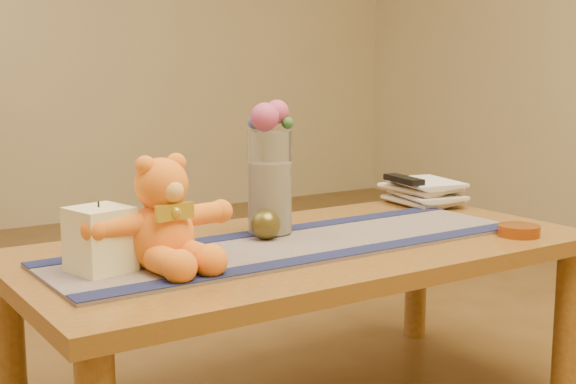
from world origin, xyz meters
TOP-DOWN VIEW (x-y plane):
  - coffee_table_top at (0.00, 0.00)m, footprint 1.40×0.70m
  - table_leg_fr at (0.64, -0.29)m, footprint 0.07×0.07m
  - table_leg_bl at (-0.64, 0.29)m, footprint 0.07×0.07m
  - table_leg_br at (0.64, 0.29)m, footprint 0.07×0.07m
  - persian_runner at (-0.04, -0.02)m, footprint 1.20×0.36m
  - runner_border_near at (-0.04, -0.16)m, footprint 1.20×0.07m
  - runner_border_far at (-0.04, 0.13)m, footprint 1.20×0.07m
  - teddy_bear at (-0.39, -0.04)m, footprint 0.36×0.31m
  - pillar_candle at (-0.52, -0.01)m, footprint 0.13×0.13m
  - candle_wick at (-0.52, -0.01)m, footprint 0.00×0.00m
  - glass_vase at (-0.03, 0.11)m, footprint 0.11×0.11m
  - potpourri_fill at (-0.03, 0.11)m, footprint 0.09×0.09m
  - rose_left at (-0.05, 0.10)m, footprint 0.07×0.07m
  - rose_right at (-0.01, 0.11)m, footprint 0.06×0.06m
  - blue_flower_back at (-0.02, 0.14)m, footprint 0.04×0.04m
  - blue_flower_side at (-0.06, 0.13)m, footprint 0.04×0.04m
  - leaf_sprig at (0.01, 0.09)m, footprint 0.03×0.03m
  - bronze_ball at (-0.08, 0.06)m, footprint 0.10×0.10m
  - book_bottom at (0.52, 0.24)m, footprint 0.19×0.24m
  - book_lower at (0.53, 0.23)m, footprint 0.21×0.26m
  - book_upper at (0.52, 0.24)m, footprint 0.18×0.23m
  - book_top at (0.53, 0.23)m, footprint 0.21×0.25m
  - tv_remote at (0.52, 0.23)m, footprint 0.07×0.16m
  - amber_dish at (0.49, -0.24)m, footprint 0.13×0.13m

SIDE VIEW (x-z plane):
  - table_leg_fr at x=0.64m, z-range 0.00..0.41m
  - table_leg_bl at x=-0.64m, z-range 0.00..0.41m
  - table_leg_br at x=0.64m, z-range 0.00..0.41m
  - coffee_table_top at x=0.00m, z-range 0.41..0.45m
  - persian_runner at x=-0.04m, z-range 0.45..0.46m
  - runner_border_near at x=-0.04m, z-range 0.46..0.46m
  - runner_border_far at x=-0.04m, z-range 0.46..0.46m
  - book_bottom at x=0.52m, z-range 0.45..0.47m
  - amber_dish at x=0.49m, z-range 0.45..0.48m
  - book_lower at x=0.53m, z-range 0.47..0.49m
  - bronze_ball at x=-0.08m, z-range 0.46..0.53m
  - book_upper at x=0.52m, z-range 0.49..0.51m
  - book_top at x=0.53m, z-range 0.51..0.53m
  - pillar_candle at x=-0.52m, z-range 0.46..0.59m
  - tv_remote at x=0.52m, z-range 0.53..0.54m
  - potpourri_fill at x=-0.03m, z-range 0.46..0.64m
  - teddy_bear at x=-0.39m, z-range 0.46..0.68m
  - glass_vase at x=-0.03m, z-range 0.46..0.72m
  - candle_wick at x=-0.52m, z-range 0.59..0.60m
  - leaf_sprig at x=0.01m, z-range 0.72..0.75m
  - blue_flower_side at x=-0.06m, z-range 0.72..0.76m
  - blue_flower_back at x=-0.02m, z-range 0.72..0.77m
  - rose_left at x=-0.05m, z-range 0.72..0.79m
  - rose_right at x=-0.01m, z-range 0.73..0.79m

